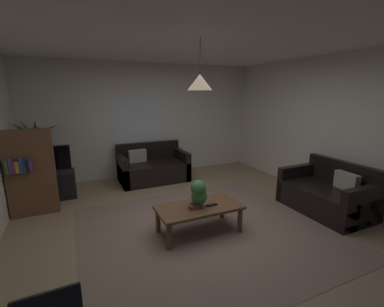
% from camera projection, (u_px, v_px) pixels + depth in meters
% --- Properties ---
extents(floor, '(5.33, 5.68, 0.02)m').
position_uv_depth(floor, '(200.00, 225.00, 4.00)').
color(floor, '#9E8466').
rests_on(floor, ground).
extents(rug, '(3.47, 3.12, 0.01)m').
position_uv_depth(rug, '(206.00, 231.00, 3.82)').
color(rug, gray).
rests_on(rug, ground).
extents(wall_back, '(5.45, 0.06, 2.61)m').
position_uv_depth(wall_back, '(147.00, 120.00, 6.23)').
color(wall_back, silver).
rests_on(wall_back, ground).
extents(wall_right, '(0.06, 5.68, 2.61)m').
position_uv_depth(wall_right, '(333.00, 129.00, 4.79)').
color(wall_right, silver).
rests_on(wall_right, ground).
extents(ceiling, '(5.33, 5.68, 0.02)m').
position_uv_depth(ceiling, '(202.00, 40.00, 3.39)').
color(ceiling, white).
extents(window_pane, '(1.18, 0.01, 1.14)m').
position_uv_depth(window_pane, '(138.00, 121.00, 6.12)').
color(window_pane, white).
extents(couch_under_window, '(1.49, 0.89, 0.82)m').
position_uv_depth(couch_under_window, '(153.00, 168.00, 5.98)').
color(couch_under_window, black).
rests_on(couch_under_window, ground).
extents(couch_right_side, '(0.89, 1.36, 0.82)m').
position_uv_depth(couch_right_side, '(327.00, 195.00, 4.42)').
color(couch_right_side, black).
rests_on(couch_right_side, ground).
extents(coffee_table, '(1.19, 0.60, 0.40)m').
position_uv_depth(coffee_table, '(199.00, 210.00, 3.72)').
color(coffee_table, brown).
rests_on(coffee_table, ground).
extents(book_on_table_0, '(0.16, 0.10, 0.02)m').
position_uv_depth(book_on_table_0, '(194.00, 208.00, 3.62)').
color(book_on_table_0, '#B22D2D').
rests_on(book_on_table_0, coffee_table).
extents(book_on_table_1, '(0.16, 0.12, 0.03)m').
position_uv_depth(book_on_table_1, '(194.00, 206.00, 3.61)').
color(book_on_table_1, '#B22D2D').
rests_on(book_on_table_1, coffee_table).
extents(remote_on_table_0, '(0.16, 0.05, 0.02)m').
position_uv_depth(remote_on_table_0, '(212.00, 205.00, 3.71)').
color(remote_on_table_0, black).
rests_on(remote_on_table_0, coffee_table).
extents(potted_plant_on_table, '(0.24, 0.24, 0.40)m').
position_uv_depth(potted_plant_on_table, '(199.00, 194.00, 3.61)').
color(potted_plant_on_table, '#4C4C51').
rests_on(potted_plant_on_table, coffee_table).
extents(tv_stand, '(0.90, 0.44, 0.50)m').
position_uv_depth(tv_stand, '(50.00, 186.00, 4.93)').
color(tv_stand, black).
rests_on(tv_stand, ground).
extents(tv, '(0.82, 0.16, 0.51)m').
position_uv_depth(tv, '(46.00, 160.00, 4.79)').
color(tv, black).
rests_on(tv, tv_stand).
extents(potted_palm_corner, '(0.85, 0.86, 1.53)m').
position_uv_depth(potted_palm_corner, '(38.00, 161.00, 5.15)').
color(potted_palm_corner, brown).
rests_on(potted_palm_corner, ground).
extents(bookshelf_corner, '(0.70, 0.31, 1.40)m').
position_uv_depth(bookshelf_corner, '(31.00, 173.00, 4.21)').
color(bookshelf_corner, brown).
rests_on(bookshelf_corner, ground).
extents(pendant_lamp, '(0.32, 0.32, 0.63)m').
position_uv_depth(pendant_lamp, '(200.00, 82.00, 3.32)').
color(pendant_lamp, black).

